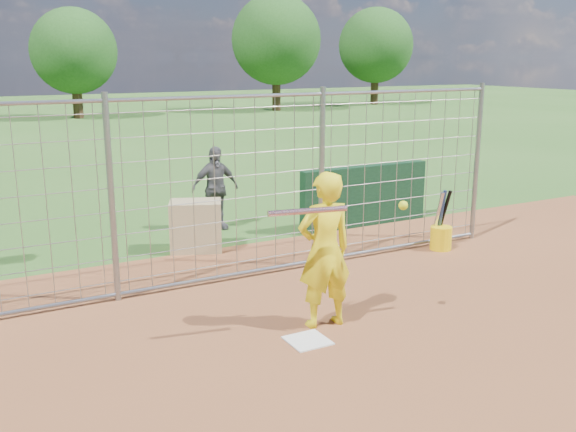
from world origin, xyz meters
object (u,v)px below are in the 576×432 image
batter (325,250)px  bucket_with_bats (441,235)px  bystander_b (215,188)px  equipment_bin (196,226)px

batter → bucket_with_bats: batter is taller
batter → bystander_b: 4.58m
bystander_b → equipment_bin: (-0.77, -1.07, -0.35)m
batter → equipment_bin: 3.53m
equipment_bin → bucket_with_bats: 3.90m
batter → bucket_with_bats: 3.67m
batter → bystander_b: batter is taller
equipment_bin → bucket_with_bats: size_ratio=0.82×
bystander_b → batter: bearing=-98.1°
batter → bucket_with_bats: size_ratio=1.84×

